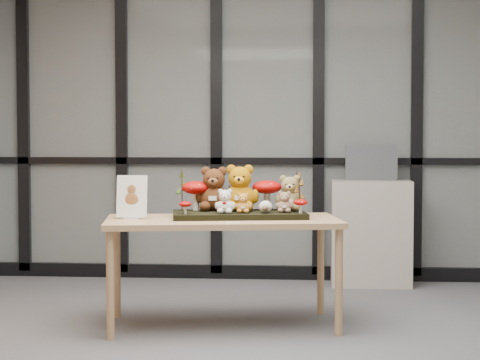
# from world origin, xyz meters

# --- Properties ---
(floor) EXTENTS (5.00, 5.00, 0.00)m
(floor) POSITION_xyz_m (0.00, 0.00, 0.00)
(floor) COLOR #57575D
(floor) RESTS_ON ground
(room_shell) EXTENTS (5.00, 5.00, 5.00)m
(room_shell) POSITION_xyz_m (0.00, 0.00, 1.68)
(room_shell) COLOR #B6B4AC
(room_shell) RESTS_ON floor
(glass_partition) EXTENTS (4.90, 0.06, 2.78)m
(glass_partition) POSITION_xyz_m (-0.00, 2.47, 1.42)
(glass_partition) COLOR #2D383F
(glass_partition) RESTS_ON floor
(display_table) EXTENTS (1.65, 1.01, 0.72)m
(display_table) POSITION_xyz_m (-0.20, 0.55, 0.66)
(display_table) COLOR tan
(display_table) RESTS_ON floor
(diorama_tray) EXTENTS (0.95, 0.58, 0.04)m
(diorama_tray) POSITION_xyz_m (-0.09, 0.63, 0.74)
(diorama_tray) COLOR black
(diorama_tray) RESTS_ON display_table
(bear_pooh_yellow) EXTENTS (0.30, 0.28, 0.35)m
(bear_pooh_yellow) POSITION_xyz_m (-0.10, 0.72, 0.94)
(bear_pooh_yellow) COLOR #A26706
(bear_pooh_yellow) RESTS_ON diorama_tray
(bear_brown_medium) EXTENTS (0.29, 0.27, 0.33)m
(bear_brown_medium) POSITION_xyz_m (-0.27, 0.71, 0.93)
(bear_brown_medium) COLOR #45230F
(bear_brown_medium) RESTS_ON diorama_tray
(bear_tan_back) EXTENTS (0.23, 0.22, 0.27)m
(bear_tan_back) POSITION_xyz_m (0.24, 0.74, 0.90)
(bear_tan_back) COLOR olive
(bear_tan_back) RESTS_ON diorama_tray
(bear_small_yellow) EXTENTS (0.13, 0.12, 0.15)m
(bear_small_yellow) POSITION_xyz_m (-0.06, 0.54, 0.84)
(bear_small_yellow) COLOR #C07929
(bear_small_yellow) RESTS_ON diorama_tray
(bear_white_bow) EXTENTS (0.15, 0.14, 0.18)m
(bear_white_bow) POSITION_xyz_m (-0.18, 0.50, 0.85)
(bear_white_bow) COLOR white
(bear_white_bow) RESTS_ON diorama_tray
(bear_beige_small) EXTENTS (0.14, 0.13, 0.16)m
(bear_beige_small) POSITION_xyz_m (0.21, 0.60, 0.84)
(bear_beige_small) COLOR #8D6D53
(bear_beige_small) RESTS_ON diorama_tray
(plush_cream_hedgehog) EXTENTS (0.08, 0.07, 0.09)m
(plush_cream_hedgehog) POSITION_xyz_m (0.09, 0.56, 0.81)
(plush_cream_hedgehog) COLOR silver
(plush_cream_hedgehog) RESTS_ON diorama_tray
(mushroom_back_left) EXTENTS (0.20, 0.20, 0.22)m
(mushroom_back_left) POSITION_xyz_m (-0.40, 0.72, 0.87)
(mushroom_back_left) COLOR #930604
(mushroom_back_left) RESTS_ON diorama_tray
(mushroom_back_right) EXTENTS (0.20, 0.20, 0.23)m
(mushroom_back_right) POSITION_xyz_m (0.09, 0.78, 0.88)
(mushroom_back_right) COLOR #930604
(mushroom_back_right) RESTS_ON diorama_tray
(mushroom_front_left) EXTENTS (0.08, 0.08, 0.09)m
(mushroom_front_left) POSITION_xyz_m (-0.43, 0.45, 0.81)
(mushroom_front_left) COLOR #930604
(mushroom_front_left) RESTS_ON diorama_tray
(mushroom_front_right) EXTENTS (0.09, 0.09, 0.10)m
(mushroom_front_right) POSITION_xyz_m (0.32, 0.54, 0.81)
(mushroom_front_right) COLOR #930604
(mushroom_front_right) RESTS_ON diorama_tray
(sprig_green_far_left) EXTENTS (0.05, 0.05, 0.28)m
(sprig_green_far_left) POSITION_xyz_m (-0.49, 0.68, 0.90)
(sprig_green_far_left) COLOR #1F3A0D
(sprig_green_far_left) RESTS_ON diorama_tray
(sprig_green_mid_left) EXTENTS (0.05, 0.05, 0.20)m
(sprig_green_mid_left) POSITION_xyz_m (-0.35, 0.75, 0.86)
(sprig_green_mid_left) COLOR #1F3A0D
(sprig_green_mid_left) RESTS_ON diorama_tray
(sprig_dry_far_right) EXTENTS (0.05, 0.05, 0.27)m
(sprig_dry_far_right) POSITION_xyz_m (0.29, 0.79, 0.90)
(sprig_dry_far_right) COLOR brown
(sprig_dry_far_right) RESTS_ON diorama_tray
(sprig_dry_mid_right) EXTENTS (0.05, 0.05, 0.23)m
(sprig_dry_mid_right) POSITION_xyz_m (0.31, 0.67, 0.88)
(sprig_dry_mid_right) COLOR brown
(sprig_dry_mid_right) RESTS_ON diorama_tray
(sprig_green_centre) EXTENTS (0.05, 0.05, 0.17)m
(sprig_green_centre) POSITION_xyz_m (-0.18, 0.79, 0.85)
(sprig_green_centre) COLOR #1F3A0D
(sprig_green_centre) RESTS_ON diorama_tray
(sign_holder) EXTENTS (0.20, 0.06, 0.29)m
(sign_holder) POSITION_xyz_m (-0.79, 0.47, 0.86)
(sign_holder) COLOR silver
(sign_holder) RESTS_ON display_table
(label_card) EXTENTS (0.09, 0.03, 0.00)m
(label_card) POSITION_xyz_m (-0.10, 0.25, 0.73)
(label_card) COLOR white
(label_card) RESTS_ON display_table
(cabinet) EXTENTS (0.67, 0.39, 0.89)m
(cabinet) POSITION_xyz_m (0.90, 2.23, 0.45)
(cabinet) COLOR gray
(cabinet) RESTS_ON floor
(monitor) EXTENTS (0.44, 0.05, 0.31)m
(monitor) POSITION_xyz_m (0.90, 2.25, 1.05)
(monitor) COLOR #494B50
(monitor) RESTS_ON cabinet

